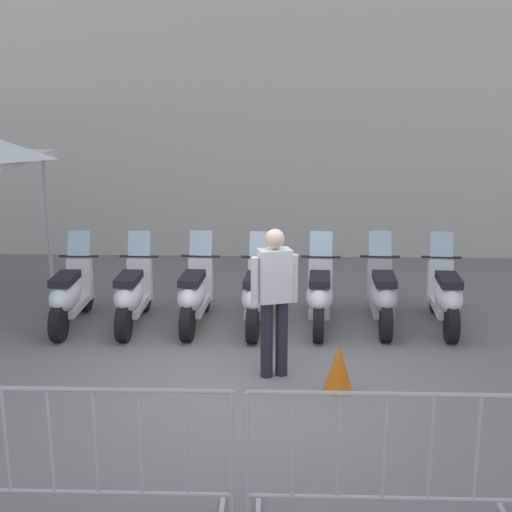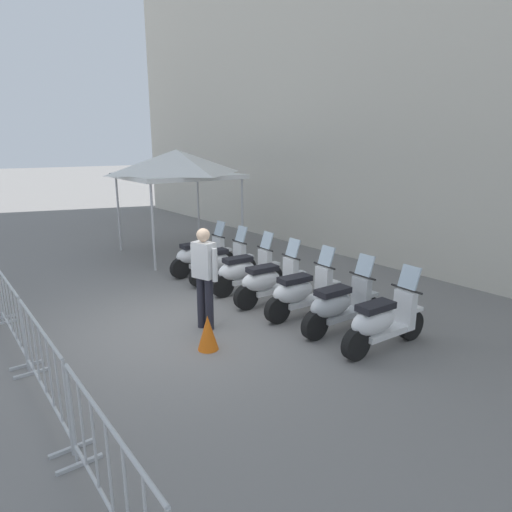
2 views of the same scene
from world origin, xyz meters
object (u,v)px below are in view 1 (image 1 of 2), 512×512
(motorcycle_1, at_px, (132,296))
(motorcycle_2, at_px, (195,295))
(motorcycle_5, at_px, (382,296))
(barrier_segment_1, at_px, (96,453))
(barrier_segment_2, at_px, (384,458))
(officer_near_row_end, at_px, (274,294))
(motorcycle_0, at_px, (70,295))
(motorcycle_3, at_px, (257,296))
(motorcycle_6, at_px, (445,297))
(motorcycle_4, at_px, (320,296))
(traffic_cone, at_px, (338,367))

(motorcycle_1, height_order, motorcycle_2, same)
(motorcycle_2, distance_m, motorcycle_5, 2.58)
(barrier_segment_1, height_order, barrier_segment_2, same)
(officer_near_row_end, bearing_deg, motorcycle_5, 51.58)
(motorcycle_5, height_order, officer_near_row_end, officer_near_row_end)
(motorcycle_0, xyz_separation_m, motorcycle_1, (0.85, 0.06, 0.00))
(motorcycle_3, distance_m, barrier_segment_2, 4.44)
(motorcycle_2, relative_size, motorcycle_5, 1.00)
(motorcycle_0, distance_m, motorcycle_6, 5.14)
(motorcycle_5, relative_size, barrier_segment_2, 0.81)
(motorcycle_0, distance_m, motorcycle_4, 3.43)
(motorcycle_2, distance_m, traffic_cone, 2.72)
(motorcycle_0, height_order, barrier_segment_1, motorcycle_0)
(motorcycle_4, distance_m, barrier_segment_2, 4.35)
(motorcycle_5, relative_size, barrier_segment_1, 0.81)
(barrier_segment_1, bearing_deg, motorcycle_5, 59.91)
(barrier_segment_1, bearing_deg, motorcycle_1, 100.75)
(motorcycle_0, height_order, motorcycle_2, same)
(motorcycle_6, distance_m, barrier_segment_1, 5.71)
(motorcycle_4, relative_size, motorcycle_6, 1.00)
(barrier_segment_1, bearing_deg, motorcycle_3, 78.26)
(officer_near_row_end, bearing_deg, motorcycle_4, 72.33)
(motorcycle_0, bearing_deg, barrier_segment_2, -46.61)
(barrier_segment_2, height_order, traffic_cone, barrier_segment_2)
(motorcycle_4, xyz_separation_m, motorcycle_5, (0.86, 0.08, 0.00))
(motorcycle_1, relative_size, barrier_segment_1, 0.81)
(traffic_cone, bearing_deg, barrier_segment_1, -129.01)
(barrier_segment_1, distance_m, officer_near_row_end, 3.05)
(motorcycle_3, distance_m, motorcycle_6, 2.57)
(motorcycle_3, relative_size, motorcycle_4, 1.00)
(motorcycle_5, bearing_deg, motorcycle_3, -174.35)
(motorcycle_5, xyz_separation_m, traffic_cone, (-0.67, -2.11, -0.18))
(motorcycle_2, bearing_deg, motorcycle_3, 0.53)
(barrier_segment_2, bearing_deg, motorcycle_0, 133.39)
(motorcycle_4, bearing_deg, traffic_cone, -84.64)
(motorcycle_0, bearing_deg, motorcycle_2, 4.87)
(barrier_segment_1, bearing_deg, traffic_cone, 50.99)
(officer_near_row_end, height_order, traffic_cone, officer_near_row_end)
(traffic_cone, bearing_deg, motorcycle_5, 72.43)
(motorcycle_2, distance_m, motorcycle_3, 0.86)
(motorcycle_1, height_order, motorcycle_4, same)
(barrier_segment_1, bearing_deg, officer_near_row_end, 66.07)
(motorcycle_4, xyz_separation_m, barrier_segment_2, (0.45, -4.33, 0.07))
(motorcycle_2, bearing_deg, barrier_segment_1, -90.58)
(motorcycle_1, bearing_deg, motorcycle_4, 3.99)
(motorcycle_3, relative_size, officer_near_row_end, 1.00)
(motorcycle_4, xyz_separation_m, traffic_cone, (0.19, -2.03, -0.18))
(motorcycle_3, height_order, traffic_cone, motorcycle_3)
(motorcycle_6, relative_size, officer_near_row_end, 1.00)
(motorcycle_6, height_order, barrier_segment_2, motorcycle_6)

